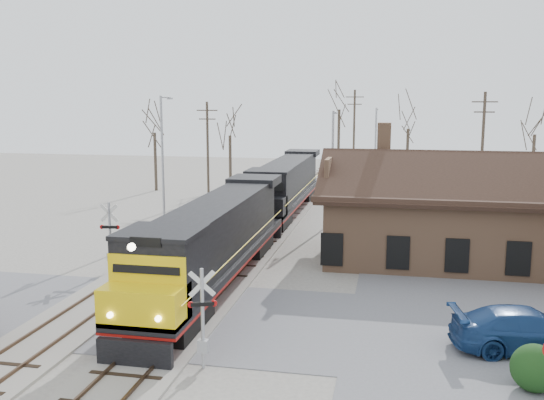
{
  "coord_description": "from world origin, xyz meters",
  "views": [
    {
      "loc": [
        8.66,
        -23.77,
        9.33
      ],
      "look_at": [
        2.0,
        9.0,
        3.72
      ],
      "focal_mm": 40.0,
      "sensor_mm": 36.0,
      "label": 1
    }
  ],
  "objects": [
    {
      "name": "ground",
      "position": [
        0.0,
        0.0,
        0.0
      ],
      "size": [
        140.0,
        140.0,
        0.0
      ],
      "primitive_type": "plane",
      "color": "#A39E94",
      "rests_on": "ground"
    },
    {
      "name": "road",
      "position": [
        0.0,
        0.0,
        0.01
      ],
      "size": [
        60.0,
        9.0,
        0.03
      ],
      "primitive_type": "cube",
      "color": "slate",
      "rests_on": "ground"
    },
    {
      "name": "track_main",
      "position": [
        0.0,
        15.0,
        0.07
      ],
      "size": [
        3.4,
        90.0,
        0.24
      ],
      "color": "#A39E94",
      "rests_on": "ground"
    },
    {
      "name": "track_siding",
      "position": [
        -4.5,
        15.0,
        0.07
      ],
      "size": [
        3.4,
        90.0,
        0.24
      ],
      "color": "#A39E94",
      "rests_on": "ground"
    },
    {
      "name": "depot",
      "position": [
        11.99,
        12.0,
        2.41
      ],
      "size": [
        15.2,
        9.31,
        7.9
      ],
      "color": "#9A6E4F",
      "rests_on": "ground"
    },
    {
      "name": "locomotive_lead",
      "position": [
        0.0,
        4.15,
        2.33
      ],
      "size": [
        2.99,
        20.01,
        4.44
      ],
      "color": "black",
      "rests_on": "ground"
    },
    {
      "name": "locomotive_trailing",
      "position": [
        0.0,
        24.44,
        2.33
      ],
      "size": [
        2.99,
        20.01,
        4.2
      ],
      "color": "black",
      "rests_on": "ground"
    },
    {
      "name": "crossbuck_near",
      "position": [
        2.33,
        -4.68,
        1.72
      ],
      "size": [
        0.99,
        0.45,
        3.61
      ],
      "rotation": [
        0.0,
        0.0,
        0.37
      ],
      "color": "#A5A8AD",
      "rests_on": "ground"
    },
    {
      "name": "crossbuck_far",
      "position": [
        -6.25,
        5.71,
        1.82
      ],
      "size": [
        1.1,
        0.29,
        3.86
      ],
      "rotation": [
        0.0,
        0.0,
        3.26
      ],
      "color": "#A5A8AD",
      "rests_on": "ground"
    },
    {
      "name": "parked_car",
      "position": [
        13.74,
        -0.89,
        0.82
      ],
      "size": [
        5.95,
        3.22,
        1.64
      ],
      "primitive_type": "imported",
      "rotation": [
        0.0,
        0.0,
        1.74
      ],
      "color": "navy",
      "rests_on": "ground"
    },
    {
      "name": "hedge_a",
      "position": [
        13.31,
        -4.17,
        0.78
      ],
      "size": [
        1.55,
        1.55,
        1.55
      ],
      "primitive_type": "sphere",
      "color": "black",
      "rests_on": "ground"
    },
    {
      "name": "streetlight_a",
      "position": [
        -6.87,
        15.22,
        5.31
      ],
      "size": [
        0.25,
        2.04,
        9.53
      ],
      "color": "#A5A8AD",
      "rests_on": "ground"
    },
    {
      "name": "streetlight_b",
      "position": [
        4.15,
        21.07,
        4.76
      ],
      "size": [
        0.25,
        2.04,
        8.45
      ],
      "color": "#A5A8AD",
      "rests_on": "ground"
    },
    {
      "name": "streetlight_c",
      "position": [
        6.8,
        35.75,
        4.77
      ],
      "size": [
        0.25,
        2.04,
        8.47
      ],
      "color": "#A5A8AD",
      "rests_on": "ground"
    },
    {
      "name": "utility_pole_a",
      "position": [
        -8.55,
        30.6,
        4.74
      ],
      "size": [
        2.0,
        0.24,
        9.05
      ],
      "color": "#382D23",
      "rests_on": "ground"
    },
    {
      "name": "utility_pole_b",
      "position": [
        4.08,
        45.15,
        5.38
      ],
      "size": [
        2.0,
        0.24,
        10.31
      ],
      "color": "#382D23",
      "rests_on": "ground"
    },
    {
      "name": "utility_pole_c",
      "position": [
        15.54,
        27.28,
        5.16
      ],
      "size": [
        2.0,
        0.24,
        9.87
      ],
      "color": "#382D23",
      "rests_on": "ground"
    },
    {
      "name": "tree_a",
      "position": [
        -15.28,
        34.19,
        6.89
      ],
      "size": [
        3.95,
        3.95,
        9.68
      ],
      "color": "#382D23",
      "rests_on": "ground"
    },
    {
      "name": "tree_b",
      "position": [
        -8.45,
        38.13,
        6.36
      ],
      "size": [
        3.65,
        3.65,
        8.95
      ],
      "color": "#382D23",
      "rests_on": "ground"
    },
    {
      "name": "tree_c",
      "position": [
        2.16,
        47.33,
        9.41
      ],
      "size": [
        5.39,
        5.39,
        13.2
      ],
      "color": "#382D23",
      "rests_on": "ground"
    },
    {
      "name": "tree_d",
      "position": [
        10.01,
        44.64,
        7.06
      ],
      "size": [
        4.05,
        4.05,
        9.92
      ],
      "color": "#382D23",
      "rests_on": "ground"
    },
    {
      "name": "tree_e",
      "position": [
        22.2,
        40.44,
        6.76
      ],
      "size": [
        3.88,
        3.88,
        9.5
      ],
      "color": "#382D23",
      "rests_on": "ground"
    }
  ]
}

